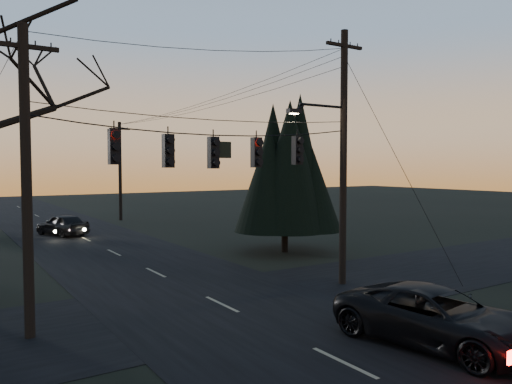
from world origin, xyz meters
TOP-DOWN VIEW (x-y plane):
  - main_road at (0.00, 20.00)m, footprint 8.00×120.00m
  - cross_road at (0.00, 10.00)m, footprint 60.00×7.00m
  - utility_pole_right at (5.50, 10.00)m, footprint 5.00×0.30m
  - utility_pole_left at (-6.00, 10.00)m, footprint 1.80×0.30m
  - utility_pole_far_r at (5.50, 38.00)m, footprint 1.80×0.30m
  - span_signal_assembly at (-0.24, 10.00)m, footprint 11.50×0.44m
  - evergreen_right at (7.95, 17.23)m, footprint 4.40×4.40m
  - suv_near at (2.84, 3.53)m, footprint 3.30×5.73m
  - sedan_oncoming_a at (-0.86, 30.62)m, footprint 3.12×4.62m

SIDE VIEW (x-z plane):
  - utility_pole_right at x=5.50m, z-range -5.00..5.00m
  - utility_pole_left at x=-6.00m, z-range -4.25..4.25m
  - utility_pole_far_r at x=5.50m, z-range -4.25..4.25m
  - cross_road at x=0.00m, z-range 0.00..0.02m
  - main_road at x=0.00m, z-range 0.00..0.02m
  - sedan_oncoming_a at x=-0.86m, z-range 0.00..1.46m
  - suv_near at x=2.84m, z-range 0.00..1.50m
  - evergreen_right at x=7.95m, z-range 0.59..8.24m
  - span_signal_assembly at x=-0.24m, z-range 4.42..6.03m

